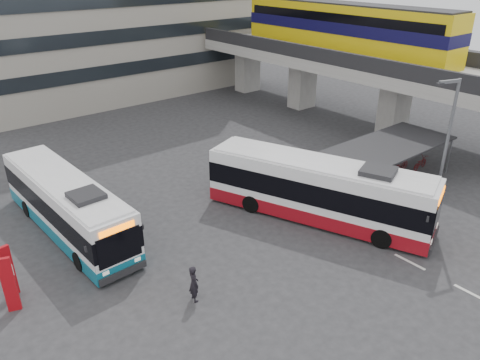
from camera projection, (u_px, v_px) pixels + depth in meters
ground at (326, 253)px, 22.62m from camera, size 120.00×120.00×0.00m
viaduct at (350, 47)px, 38.72m from camera, size 8.00×32.00×9.68m
bike_shelter at (382, 164)px, 29.00m from camera, size 10.00×4.00×2.54m
road_markings at (410, 262)px, 21.95m from camera, size 0.15×7.60×0.01m
bus_main at (318, 190)px, 25.03m from camera, size 6.84×12.23×3.58m
bus_teal at (67, 205)px, 23.81m from camera, size 2.84×11.12×3.26m
pedestrian at (194, 284)px, 19.17m from camera, size 0.49×0.67×1.67m
lamp_post at (445, 145)px, 23.39m from camera, size 1.32×0.59×7.79m
sign_totem_mid at (9, 284)px, 18.43m from camera, size 0.53×0.32×2.50m
sign_totem_north at (8, 270)px, 19.31m from camera, size 0.52×0.25×2.39m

